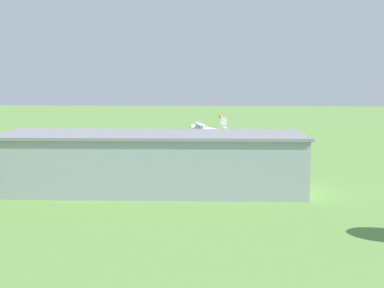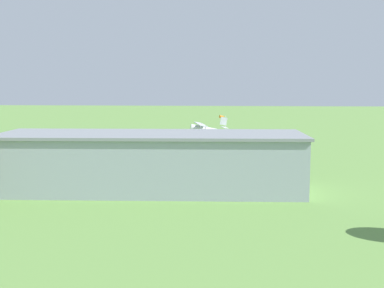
{
  "view_description": "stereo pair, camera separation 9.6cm",
  "coord_description": "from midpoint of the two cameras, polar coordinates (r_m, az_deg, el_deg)",
  "views": [
    {
      "loc": [
        -10.34,
        89.34,
        12.84
      ],
      "look_at": [
        -4.53,
        13.95,
        3.51
      ],
      "focal_mm": 45.49,
      "sensor_mm": 36.0,
      "label": 1
    },
    {
      "loc": [
        -10.44,
        89.34,
        12.84
      ],
      "look_at": [
        -4.53,
        13.95,
        3.51
      ],
      "focal_mm": 45.49,
      "sensor_mm": 36.0,
      "label": 2
    }
  ],
  "objects": [
    {
      "name": "ground_plane",
      "position": [
        90.85,
        -2.2,
        -1.09
      ],
      "size": [
        400.0,
        400.0,
        0.0
      ],
      "primitive_type": "plane",
      "color": "#608C42"
    },
    {
      "name": "biplane",
      "position": [
        82.03,
        1.73,
        1.61
      ],
      "size": [
        7.23,
        8.07,
        4.09
      ],
      "color": "silver"
    },
    {
      "name": "person_crossing_taxiway",
      "position": [
        74.24,
        7.41,
        -2.28
      ],
      "size": [
        0.44,
        0.44,
        1.78
      ],
      "color": "orange",
      "rests_on": "ground_plane"
    },
    {
      "name": "car_grey",
      "position": [
        77.08,
        -17.6,
        -2.27
      ],
      "size": [
        2.09,
        4.1,
        1.56
      ],
      "color": "slate",
      "rests_on": "ground_plane"
    },
    {
      "name": "hangar",
      "position": [
        58.8,
        -4.81,
        -2.11
      ],
      "size": [
        36.91,
        12.83,
        7.02
      ],
      "color": "#99A3AD",
      "rests_on": "ground_plane"
    },
    {
      "name": "person_near_hangar_door",
      "position": [
        73.59,
        10.23,
        -2.47
      ],
      "size": [
        0.5,
        0.5,
        1.68
      ],
      "color": "orange",
      "rests_on": "ground_plane"
    },
    {
      "name": "windsock",
      "position": [
        103.39,
        3.6,
        2.98
      ],
      "size": [
        1.47,
        1.19,
        6.32
      ],
      "color": "silver",
      "rests_on": "ground_plane"
    }
  ]
}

